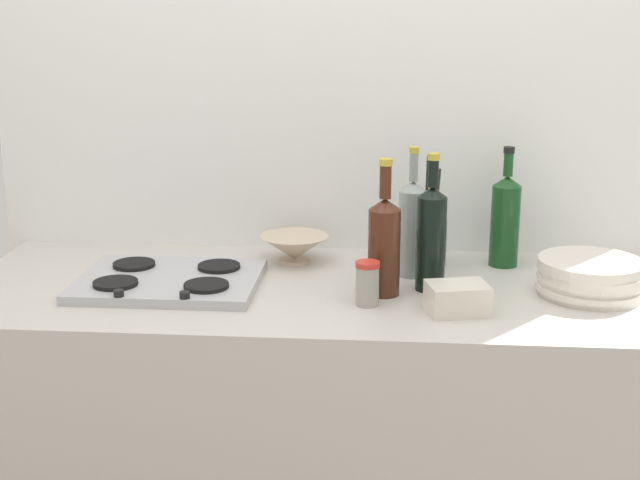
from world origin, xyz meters
The scene contains 12 objects.
counter_block centered at (0.00, 0.00, 0.45)m, with size 1.80×0.70×0.90m, color beige.
backsplash_panel centered at (0.00, 0.38, 1.18)m, with size 1.90×0.06×2.36m, color white.
stovetop_hob centered at (-0.38, -0.02, 0.91)m, with size 0.44×0.35×0.04m.
plate_stack centered at (0.65, -0.01, 0.94)m, with size 0.26×0.26×0.09m.
wine_bottle_leftmost centered at (0.47, 0.22, 1.03)m, with size 0.08×0.08×0.32m.
wine_bottle_mid_left centered at (0.16, -0.05, 1.03)m, with size 0.08×0.08×0.33m.
wine_bottle_mid_right centered at (0.23, 0.11, 1.03)m, with size 0.07×0.07×0.34m.
wine_bottle_rightmost centered at (0.27, 0.00, 1.04)m, with size 0.07×0.07×0.34m.
mixing_bowl centered at (-0.09, 0.20, 0.94)m, with size 0.19×0.19×0.08m.
butter_dish centered at (0.33, -0.16, 0.93)m, with size 0.13×0.10×0.07m, color silver.
utensil_crock centered at (0.27, 0.21, 0.97)m, with size 0.10×0.10×0.30m.
condiment_jar_front centered at (0.12, -0.13, 0.95)m, with size 0.06×0.06×0.11m.
Camera 1 is at (0.17, -2.07, 1.59)m, focal length 49.30 mm.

